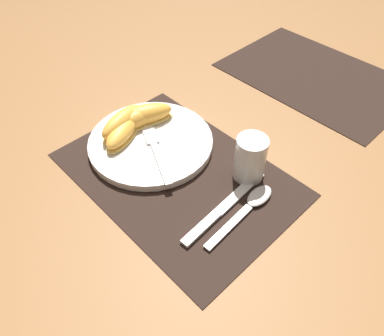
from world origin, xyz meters
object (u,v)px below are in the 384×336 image
at_px(citrus_wedge_0, 144,116).
at_px(citrus_wedge_1, 137,120).
at_px(juice_glass, 250,161).
at_px(plate, 151,142).
at_px(knife, 223,208).
at_px(citrus_wedge_2, 123,123).
at_px(citrus_wedge_3, 124,129).
at_px(fork, 154,146).
at_px(spoon, 252,204).

height_order(citrus_wedge_0, citrus_wedge_1, citrus_wedge_0).
height_order(juice_glass, citrus_wedge_1, juice_glass).
distance_m(plate, knife, 0.22).
bearing_deg(citrus_wedge_2, citrus_wedge_3, -32.82).
bearing_deg(citrus_wedge_2, plate, 19.11).
bearing_deg(citrus_wedge_1, knife, -5.00).
xyz_separation_m(fork, citrus_wedge_0, (-0.08, 0.04, 0.02)).
bearing_deg(juice_glass, spoon, -44.49).
xyz_separation_m(citrus_wedge_2, citrus_wedge_3, (0.01, -0.01, -0.00)).
distance_m(knife, citrus_wedge_3, 0.28).
xyz_separation_m(plate, citrus_wedge_2, (-0.06, -0.02, 0.03)).
bearing_deg(juice_glass, citrus_wedge_0, -167.91).
xyz_separation_m(juice_glass, citrus_wedge_0, (-0.25, -0.05, -0.01)).
height_order(fork, citrus_wedge_1, citrus_wedge_1).
bearing_deg(juice_glass, citrus_wedge_2, -158.57).
height_order(citrus_wedge_1, citrus_wedge_3, citrus_wedge_1).
xyz_separation_m(plate, citrus_wedge_0, (-0.05, 0.03, 0.03)).
bearing_deg(plate, juice_glass, 22.14).
distance_m(citrus_wedge_0, citrus_wedge_3, 0.06).
distance_m(juice_glass, spoon, 0.08).
distance_m(spoon, fork, 0.23).
distance_m(juice_glass, knife, 0.11).
distance_m(fork, citrus_wedge_2, 0.09).
distance_m(knife, citrus_wedge_2, 0.29).
bearing_deg(citrus_wedge_0, plate, -27.05).
distance_m(fork, citrus_wedge_3, 0.08).
bearing_deg(fork, citrus_wedge_3, -163.31).
height_order(knife, citrus_wedge_3, citrus_wedge_3).
relative_size(knife, citrus_wedge_0, 1.59).
relative_size(spoon, citrus_wedge_3, 1.29).
height_order(knife, fork, fork).
relative_size(plate, citrus_wedge_3, 1.85).
height_order(juice_glass, citrus_wedge_3, juice_glass).
bearing_deg(spoon, citrus_wedge_3, -168.97).
bearing_deg(citrus_wedge_0, knife, -8.65).
height_order(juice_glass, fork, juice_glass).
bearing_deg(citrus_wedge_2, spoon, 9.06).
distance_m(knife, citrus_wedge_1, 0.28).
xyz_separation_m(plate, knife, (0.22, -0.01, -0.01)).
bearing_deg(citrus_wedge_1, fork, -13.16).
relative_size(plate, citrus_wedge_1, 1.97).
distance_m(plate, fork, 0.03).
bearing_deg(knife, citrus_wedge_1, 175.00).
height_order(fork, citrus_wedge_0, citrus_wedge_0).
height_order(plate, citrus_wedge_1, citrus_wedge_1).
relative_size(juice_glass, citrus_wedge_2, 0.71).
relative_size(citrus_wedge_1, citrus_wedge_3, 0.94).
bearing_deg(fork, citrus_wedge_2, -171.31).
distance_m(fork, citrus_wedge_0, 0.09).
height_order(juice_glass, spoon, juice_glass).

